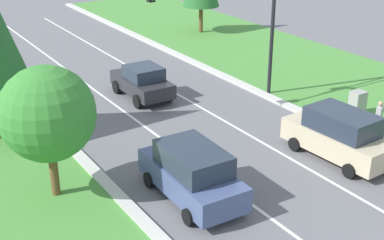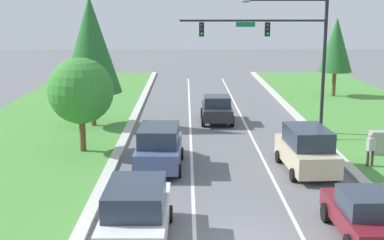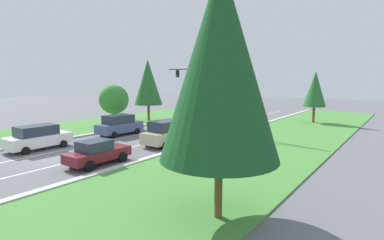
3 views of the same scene
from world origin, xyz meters
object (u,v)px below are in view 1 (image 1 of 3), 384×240
Objects in this scene: pedestrian at (379,117)px; slate_blue_suv at (192,173)px; oak_far_left_tree at (47,114)px; champagne_suv at (339,135)px; utility_cabinet at (357,104)px; charcoal_sedan at (142,82)px.

slate_blue_suv is at bearing -21.58° from pedestrian.
pedestrian is 14.66m from oak_far_left_tree.
champagne_suv is 3.80× the size of utility_cabinet.
oak_far_left_tree is (-4.14, 2.82, 2.25)m from slate_blue_suv.
champagne_suv reaches higher than slate_blue_suv.
utility_cabinet is 0.25× the size of oak_far_left_tree.
champagne_suv is 6.89m from slate_blue_suv.
slate_blue_suv is (-3.32, -10.09, 0.12)m from charcoal_sedan.
slate_blue_suv is at bearing -107.62° from charcoal_sedan.
slate_blue_suv reaches higher than charcoal_sedan.
charcoal_sedan is 0.88× the size of slate_blue_suv.
champagne_suv is 2.86× the size of pedestrian.
utility_cabinet is at bearing -45.30° from charcoal_sedan.
slate_blue_suv is 2.82× the size of pedestrian.
pedestrian is at bearing -55.95° from charcoal_sedan.
pedestrian is at bearing -11.51° from oak_far_left_tree.
champagne_suv reaches higher than pedestrian.
slate_blue_suv is (-6.86, 0.63, -0.03)m from champagne_suv.
oak_far_left_tree reaches higher than utility_cabinet.
oak_far_left_tree is at bearing 159.64° from champagne_suv.
slate_blue_suv is at bearing -169.44° from utility_cabinet.
champagne_suv is at bearing -11.27° from pedestrian.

